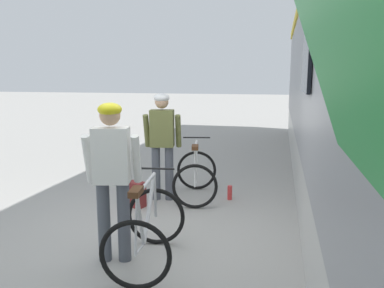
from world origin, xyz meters
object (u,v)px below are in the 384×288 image
(cyclist_near_in_white, at_px, (112,169))
(cyclist_far_in_olive, at_px, (162,137))
(bicycle_near_silver, at_px, (147,230))
(bicycle_far_white, at_px, (196,175))
(water_bottle_near_the_bikes, at_px, (230,193))
(water_bottle_by_the_backpack, at_px, (139,200))
(backpack_on_platform, at_px, (136,194))

(cyclist_near_in_white, xyz_separation_m, cyclist_far_in_olive, (-0.12, 2.16, 0.00))
(bicycle_near_silver, height_order, bicycle_far_white, same)
(water_bottle_near_the_bikes, height_order, water_bottle_by_the_backpack, water_bottle_by_the_backpack)
(bicycle_near_silver, bearing_deg, cyclist_near_in_white, 177.17)
(cyclist_near_in_white, relative_size, water_bottle_by_the_backpack, 7.43)
(backpack_on_platform, bearing_deg, bicycle_far_white, 54.76)
(cyclist_near_in_white, height_order, water_bottle_by_the_backpack, cyclist_near_in_white)
(bicycle_far_white, distance_m, water_bottle_by_the_backpack, 1.05)
(cyclist_near_in_white, height_order, water_bottle_near_the_bikes, cyclist_near_in_white)
(cyclist_near_in_white, xyz_separation_m, bicycle_near_silver, (0.39, -0.02, -0.65))
(cyclist_near_in_white, height_order, backpack_on_platform, cyclist_near_in_white)
(cyclist_far_in_olive, xyz_separation_m, water_bottle_near_the_bikes, (1.09, 0.24, -0.94))
(cyclist_near_in_white, xyz_separation_m, water_bottle_near_the_bikes, (0.97, 2.40, -0.94))
(cyclist_far_in_olive, height_order, bicycle_far_white, cyclist_far_in_olive)
(cyclist_near_in_white, distance_m, bicycle_far_white, 2.46)
(bicycle_near_silver, xyz_separation_m, water_bottle_by_the_backpack, (-0.75, 1.71, -0.28))
(bicycle_near_silver, relative_size, water_bottle_by_the_backpack, 4.86)
(bicycle_far_white, relative_size, water_bottle_by_the_backpack, 5.00)
(bicycle_far_white, xyz_separation_m, water_bottle_near_the_bikes, (0.57, 0.07, -0.28))
(cyclist_far_in_olive, bearing_deg, cyclist_near_in_white, -86.85)
(bicycle_far_white, bearing_deg, cyclist_far_in_olive, -162.01)
(bicycle_far_white, relative_size, backpack_on_platform, 2.96)
(water_bottle_near_the_bikes, bearing_deg, bicycle_far_white, -173.05)
(cyclist_near_in_white, distance_m, cyclist_far_in_olive, 2.17)
(cyclist_near_in_white, bearing_deg, bicycle_near_silver, -2.83)
(cyclist_far_in_olive, distance_m, bicycle_far_white, 0.85)
(cyclist_near_in_white, xyz_separation_m, water_bottle_by_the_backpack, (-0.37, 1.69, -0.94))
(backpack_on_platform, relative_size, water_bottle_by_the_backpack, 1.69)
(water_bottle_near_the_bikes, bearing_deg, bicycle_near_silver, -103.64)
(cyclist_far_in_olive, height_order, water_bottle_by_the_backpack, cyclist_far_in_olive)
(backpack_on_platform, height_order, water_bottle_near_the_bikes, backpack_on_platform)
(bicycle_near_silver, bearing_deg, bicycle_far_white, 89.51)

